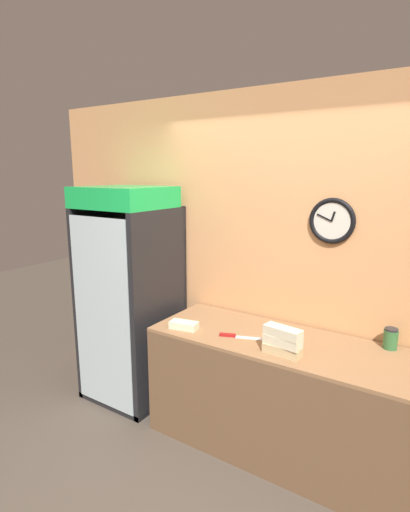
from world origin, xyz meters
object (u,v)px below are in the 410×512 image
beverage_cooler (134,284)px  sandwich_stack_bottom (282,350)px  sandwich_stack_middle (282,341)px  sandwich_flat_left (184,325)px  condiment_jar (391,339)px  sandwich_stack_top (283,332)px  chefs_knife (237,336)px

beverage_cooler → sandwich_stack_bottom: beverage_cooler is taller
sandwich_stack_middle → sandwich_flat_left: size_ratio=1.13×
sandwich_stack_bottom → condiment_jar: (0.58, 0.49, 0.04)m
beverage_cooler → sandwich_flat_left: bearing=-18.4°
sandwich_stack_top → condiment_jar: bearing=40.0°
sandwich_stack_bottom → condiment_jar: condiment_jar is taller
sandwich_stack_bottom → sandwich_flat_left: size_ratio=1.11×
sandwich_flat_left → sandwich_stack_bottom: bearing=-0.3°
condiment_jar → sandwich_stack_bottom: bearing=-140.0°
condiment_jar → chefs_knife: bearing=-157.2°
beverage_cooler → sandwich_stack_bottom: bearing=-9.2°
sandwich_stack_bottom → condiment_jar: size_ratio=1.77×
beverage_cooler → chefs_knife: bearing=-8.3°
chefs_knife → condiment_jar: 1.06m
beverage_cooler → condiment_jar: beverage_cooler is taller
chefs_knife → condiment_jar: condiment_jar is taller
sandwich_stack_bottom → chefs_knife: (-0.39, 0.08, -0.02)m
beverage_cooler → chefs_knife: (1.16, -0.17, -0.18)m
beverage_cooler → sandwich_stack_middle: (1.55, -0.25, -0.09)m
sandwich_flat_left → chefs_knife: sandwich_flat_left is taller
sandwich_stack_bottom → condiment_jar: bearing=40.0°
sandwich_flat_left → condiment_jar: (1.39, 0.49, 0.04)m
sandwich_stack_middle → sandwich_flat_left: (-0.81, 0.00, -0.07)m
beverage_cooler → sandwich_flat_left: 0.80m
sandwich_stack_bottom → sandwich_flat_left: 0.81m
sandwich_stack_middle → sandwich_stack_top: sandwich_stack_top is taller
beverage_cooler → sandwich_stack_top: 1.57m
sandwich_flat_left → sandwich_stack_middle: bearing=-0.3°
sandwich_stack_top → sandwich_stack_middle: bearing=0.0°
sandwich_flat_left → chefs_knife: 0.43m
sandwich_stack_bottom → chefs_knife: size_ratio=0.74×
sandwich_stack_bottom → sandwich_stack_middle: 0.06m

